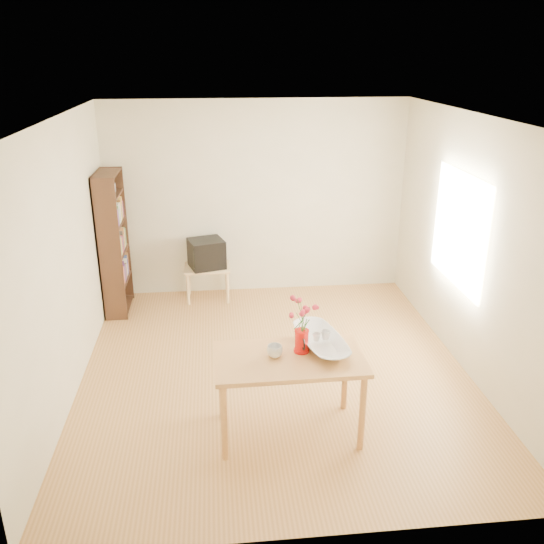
{
  "coord_description": "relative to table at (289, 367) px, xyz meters",
  "views": [
    {
      "loc": [
        -0.58,
        -5.27,
        3.17
      ],
      "look_at": [
        0.0,
        0.3,
        1.0
      ],
      "focal_mm": 38.0,
      "sensor_mm": 36.0,
      "label": 1
    }
  ],
  "objects": [
    {
      "name": "bowl",
      "position": [
        0.3,
        0.19,
        0.34
      ],
      "size": [
        0.61,
        0.61,
        0.49
      ],
      "primitive_type": "imported",
      "rotation": [
        0.0,
        0.0,
        0.19
      ],
      "color": "white",
      "rests_on": "table"
    },
    {
      "name": "teacup_a",
      "position": [
        0.26,
        0.19,
        0.29
      ],
      "size": [
        0.08,
        0.08,
        0.06
      ],
      "primitive_type": "imported",
      "rotation": [
        0.0,
        0.0,
        0.25
      ],
      "color": "white",
      "rests_on": "bowl"
    },
    {
      "name": "tv_stand",
      "position": [
        -0.71,
        3.02,
        -0.27
      ],
      "size": [
        0.6,
        0.45,
        0.46
      ],
      "color": "tan",
      "rests_on": "ground"
    },
    {
      "name": "table",
      "position": [
        0.0,
        0.0,
        0.0
      ],
      "size": [
        1.28,
        0.74,
        0.75
      ],
      "rotation": [
        0.0,
        0.0,
        0.02
      ],
      "color": "#BF7F41",
      "rests_on": "ground"
    },
    {
      "name": "flowers",
      "position": [
        0.12,
        0.09,
        0.45
      ],
      "size": [
        0.23,
        0.23,
        0.33
      ],
      "primitive_type": null,
      "color": "#E83653",
      "rests_on": "pitcher"
    },
    {
      "name": "mug",
      "position": [
        -0.12,
        0.02,
        0.15
      ],
      "size": [
        0.19,
        0.19,
        0.1
      ],
      "primitive_type": "imported",
      "rotation": [
        0.0,
        0.0,
        3.88
      ],
      "color": "white",
      "rests_on": "table"
    },
    {
      "name": "television",
      "position": [
        -0.71,
        3.03,
        -0.0
      ],
      "size": [
        0.53,
        0.51,
        0.38
      ],
      "rotation": [
        0.0,
        0.0,
        0.28
      ],
      "color": "black",
      "rests_on": "tv_stand"
    },
    {
      "name": "room",
      "position": [
        0.02,
        1.05,
        0.64
      ],
      "size": [
        4.5,
        4.5,
        4.5
      ],
      "color": "#A9733C",
      "rests_on": "ground"
    },
    {
      "name": "pitcher",
      "position": [
        0.12,
        0.09,
        0.19
      ],
      "size": [
        0.14,
        0.21,
        0.21
      ],
      "rotation": [
        0.0,
        0.0,
        0.05
      ],
      "color": "red",
      "rests_on": "table"
    },
    {
      "name": "teacup_b",
      "position": [
        0.35,
        0.21,
        0.29
      ],
      "size": [
        0.1,
        0.1,
        0.07
      ],
      "primitive_type": "imported",
      "rotation": [
        0.0,
        0.0,
        1.89
      ],
      "color": "white",
      "rests_on": "bowl"
    },
    {
      "name": "bookshelf",
      "position": [
        -1.85,
        2.8,
        0.18
      ],
      "size": [
        0.28,
        0.7,
        1.8
      ],
      "color": "#311B10",
      "rests_on": "ground"
    }
  ]
}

